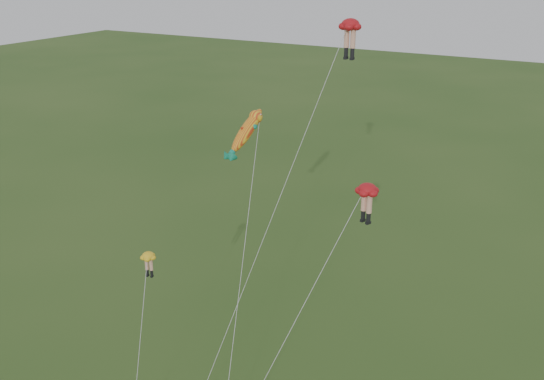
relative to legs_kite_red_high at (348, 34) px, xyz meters
The scene contains 4 objects.
legs_kite_red_high is the anchor object (origin of this frame).
legs_kite_red_mid 11.73m from the legs_kite_red_high, 60.32° to the right, with size 5.90×8.94×15.39m.
legs_kite_yellow 19.01m from the legs_kite_red_high, 128.04° to the right, with size 3.45×6.59×9.30m.
fish_kite 8.80m from the legs_kite_red_high, 130.04° to the right, with size 4.79×11.73×17.81m.
Camera 1 is at (16.81, -23.42, 26.57)m, focal length 40.00 mm.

